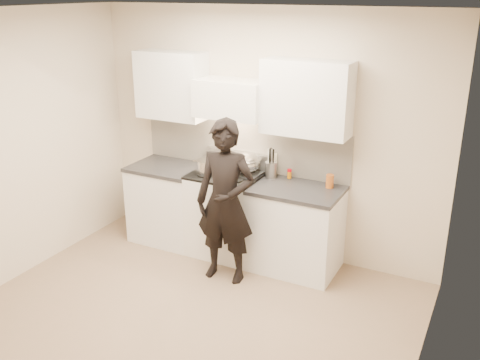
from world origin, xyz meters
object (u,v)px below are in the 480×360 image
Objects in this scene: stove at (227,213)px; utensil_crock at (271,169)px; wok at (243,162)px; counter_right at (296,229)px; person at (226,202)px.

utensil_crock is at bearing 20.54° from stove.
wok reaches higher than stove.
utensil_crock reaches higher than counter_right.
stove is 1.92× the size of wok.
person is at bearing -79.64° from wok.
counter_right is 0.55× the size of person.
person is at bearing -105.74° from utensil_crock.
wok is 1.52× the size of utensil_crock.
stove is 1.04× the size of counter_right.
counter_right is at bearing -9.09° from wok.
stove is at bearing 112.16° from person.
wok reaches higher than utensil_crock.
wok is at bearing 95.13° from person.
utensil_crock is 0.73m from person.
person reaches higher than stove.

